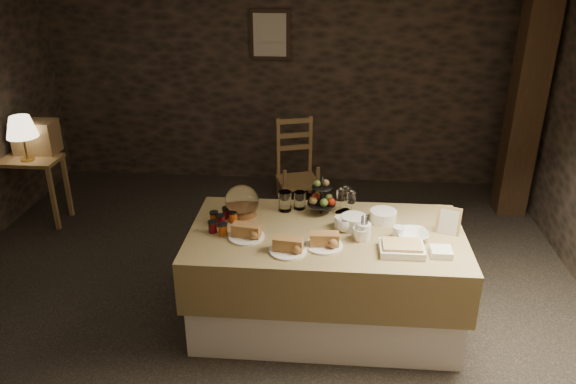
# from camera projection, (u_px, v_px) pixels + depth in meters

# --- Properties ---
(ground_plane) EXTENTS (5.50, 5.00, 0.01)m
(ground_plane) POSITION_uv_depth(u_px,v_px,m) (258.00, 292.00, 4.76)
(ground_plane) COLOR black
(ground_plane) RESTS_ON ground
(room_shell) EXTENTS (5.52, 5.02, 2.60)m
(room_shell) POSITION_uv_depth(u_px,v_px,m) (254.00, 114.00, 4.11)
(room_shell) COLOR black
(room_shell) RESTS_ON ground
(buffet_table) EXTENTS (2.00, 1.06, 0.79)m
(buffet_table) POSITION_uv_depth(u_px,v_px,m) (325.00, 271.00, 4.21)
(buffet_table) COLOR silver
(buffet_table) RESTS_ON ground_plane
(console_table) EXTENTS (0.66, 0.38, 0.71)m
(console_table) POSITION_uv_depth(u_px,v_px,m) (28.00, 170.00, 5.72)
(console_table) COLOR olive
(console_table) RESTS_ON ground_plane
(table_lamp) EXTENTS (0.30, 0.30, 0.45)m
(table_lamp) POSITION_uv_depth(u_px,v_px,m) (21.00, 127.00, 5.47)
(table_lamp) COLOR #AB893B
(table_lamp) RESTS_ON console_table
(wine_rack) EXTENTS (0.42, 0.26, 0.34)m
(wine_rack) POSITION_uv_depth(u_px,v_px,m) (36.00, 137.00, 5.75)
(wine_rack) COLOR olive
(wine_rack) RESTS_ON console_table
(chair) EXTENTS (0.54, 0.52, 0.72)m
(chair) POSITION_uv_depth(u_px,v_px,m) (298.00, 165.00, 6.31)
(chair) COLOR olive
(chair) RESTS_ON ground_plane
(timber_column) EXTENTS (0.30, 0.30, 2.60)m
(timber_column) POSITION_uv_depth(u_px,v_px,m) (528.00, 94.00, 5.65)
(timber_column) COLOR black
(timber_column) RESTS_ON ground_plane
(framed_picture) EXTENTS (0.45, 0.04, 0.55)m
(framed_picture) POSITION_uv_depth(u_px,v_px,m) (270.00, 35.00, 6.28)
(framed_picture) COLOR black
(framed_picture) RESTS_ON room_shell
(plate_stack_a) EXTENTS (0.19, 0.19, 0.10)m
(plate_stack_a) POSITION_uv_depth(u_px,v_px,m) (354.00, 222.00, 4.10)
(plate_stack_a) COLOR white
(plate_stack_a) RESTS_ON buffet_table
(plate_stack_b) EXTENTS (0.20, 0.20, 0.08)m
(plate_stack_b) POSITION_uv_depth(u_px,v_px,m) (383.00, 216.00, 4.21)
(plate_stack_b) COLOR white
(plate_stack_b) RESTS_ON buffet_table
(cutlery_holder) EXTENTS (0.10, 0.10, 0.12)m
(cutlery_holder) POSITION_uv_depth(u_px,v_px,m) (364.00, 231.00, 3.96)
(cutlery_holder) COLOR white
(cutlery_holder) RESTS_ON buffet_table
(cup_a) EXTENTS (0.13, 0.13, 0.09)m
(cup_a) POSITION_uv_depth(u_px,v_px,m) (344.00, 225.00, 4.07)
(cup_a) COLOR white
(cup_a) RESTS_ON buffet_table
(cup_b) EXTENTS (0.11, 0.11, 0.10)m
(cup_b) POSITION_uv_depth(u_px,v_px,m) (360.00, 234.00, 3.94)
(cup_b) COLOR white
(cup_b) RESTS_ON buffet_table
(mug_c) EXTENTS (0.09, 0.09, 0.09)m
(mug_c) POSITION_uv_depth(u_px,v_px,m) (341.00, 222.00, 4.11)
(mug_c) COLOR white
(mug_c) RESTS_ON buffet_table
(mug_d) EXTENTS (0.08, 0.08, 0.09)m
(mug_d) POSITION_uv_depth(u_px,v_px,m) (398.00, 232.00, 3.97)
(mug_d) COLOR white
(mug_d) RESTS_ON buffet_table
(bowl) EXTENTS (0.24, 0.24, 0.05)m
(bowl) POSITION_uv_depth(u_px,v_px,m) (412.00, 235.00, 3.97)
(bowl) COLOR white
(bowl) RESTS_ON buffet_table
(cake_dome) EXTENTS (0.26, 0.26, 0.26)m
(cake_dome) POSITION_uv_depth(u_px,v_px,m) (242.00, 203.00, 4.27)
(cake_dome) COLOR olive
(cake_dome) RESTS_ON buffet_table
(fruit_stand) EXTENTS (0.22, 0.22, 0.31)m
(fruit_stand) POSITION_uv_depth(u_px,v_px,m) (322.00, 199.00, 4.30)
(fruit_stand) COLOR black
(fruit_stand) RESTS_ON buffet_table
(bread_platter_left) EXTENTS (0.26, 0.26, 0.11)m
(bread_platter_left) POSITION_uv_depth(u_px,v_px,m) (246.00, 233.00, 3.98)
(bread_platter_left) COLOR white
(bread_platter_left) RESTS_ON buffet_table
(bread_platter_center) EXTENTS (0.26, 0.26, 0.11)m
(bread_platter_center) POSITION_uv_depth(u_px,v_px,m) (288.00, 247.00, 3.80)
(bread_platter_center) COLOR white
(bread_platter_center) RESTS_ON buffet_table
(bread_platter_right) EXTENTS (0.26, 0.26, 0.11)m
(bread_platter_right) POSITION_uv_depth(u_px,v_px,m) (324.00, 241.00, 3.86)
(bread_platter_right) COLOR white
(bread_platter_right) RESTS_ON buffet_table
(jam_jars) EXTENTS (0.20, 0.32, 0.07)m
(jam_jars) POSITION_uv_depth(u_px,v_px,m) (222.00, 221.00, 4.15)
(jam_jars) COLOR #59070E
(jam_jars) RESTS_ON buffet_table
(tart_dish) EXTENTS (0.30, 0.22, 0.07)m
(tart_dish) POSITION_uv_depth(u_px,v_px,m) (402.00, 248.00, 3.79)
(tart_dish) COLOR white
(tart_dish) RESTS_ON buffet_table
(square_dish) EXTENTS (0.14, 0.14, 0.04)m
(square_dish) POSITION_uv_depth(u_px,v_px,m) (441.00, 252.00, 3.77)
(square_dish) COLOR white
(square_dish) RESTS_ON buffet_table
(menu_frame) EXTENTS (0.18, 0.12, 0.22)m
(menu_frame) POSITION_uv_depth(u_px,v_px,m) (448.00, 222.00, 4.02)
(menu_frame) COLOR olive
(menu_frame) RESTS_ON buffet_table
(storage_jar_a) EXTENTS (0.10, 0.10, 0.16)m
(storage_jar_a) POSITION_uv_depth(u_px,v_px,m) (285.00, 201.00, 4.36)
(storage_jar_a) COLOR white
(storage_jar_a) RESTS_ON buffet_table
(storage_jar_b) EXTENTS (0.09, 0.09, 0.14)m
(storage_jar_b) POSITION_uv_depth(u_px,v_px,m) (300.00, 200.00, 4.40)
(storage_jar_b) COLOR white
(storage_jar_b) RESTS_ON buffet_table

